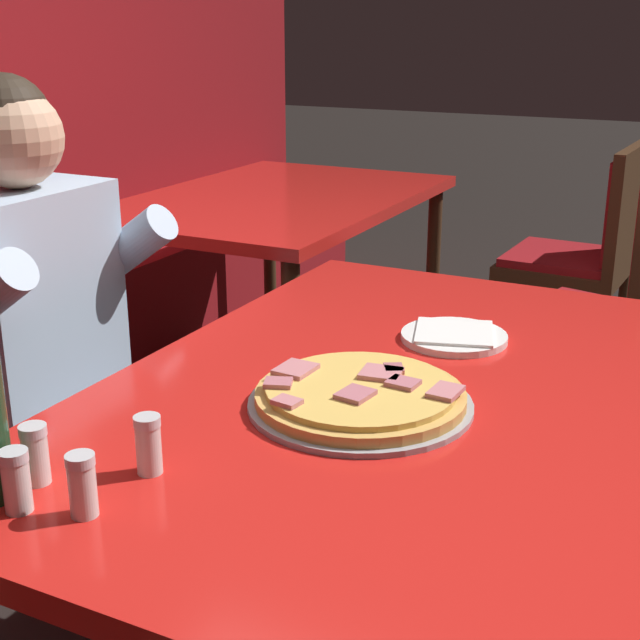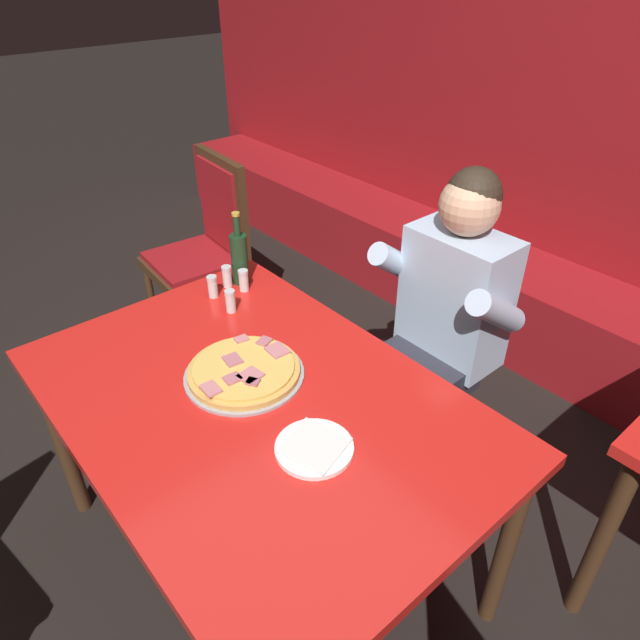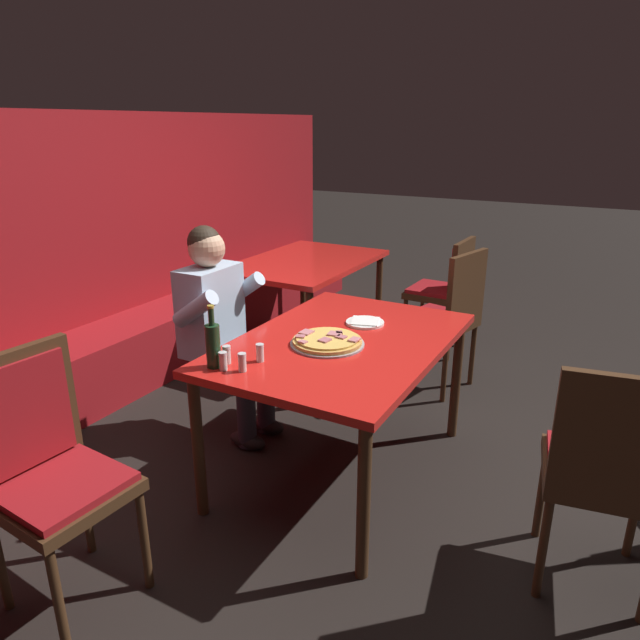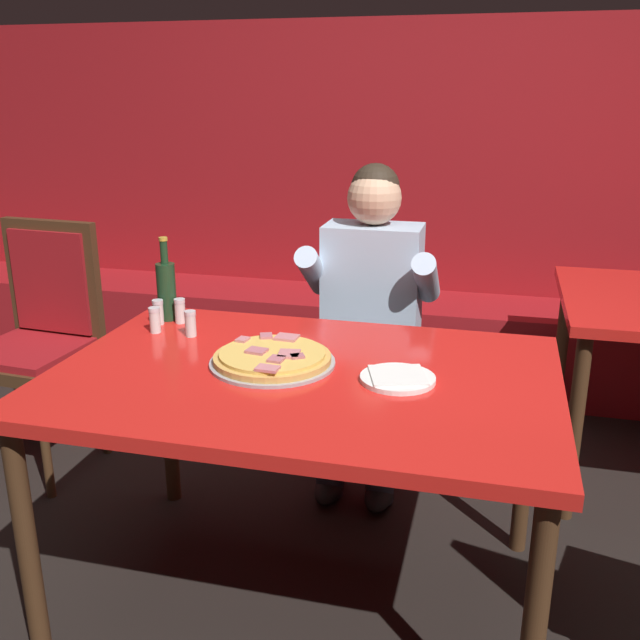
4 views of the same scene
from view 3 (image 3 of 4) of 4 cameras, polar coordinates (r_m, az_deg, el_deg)
ground_plane at (r=3.27m, az=2.12°, el=-14.67°), size 24.00×24.00×0.00m
booth_wall_panel at (r=4.26m, az=-25.01°, el=5.57°), size 6.80×0.16×1.90m
booth_bench at (r=4.23m, az=-21.04°, el=-4.31°), size 6.46×0.48×0.46m
main_dining_table at (r=2.94m, az=2.28°, el=-3.29°), size 1.44×0.98×0.77m
pizza at (r=2.83m, az=0.73°, el=-2.13°), size 0.37×0.37×0.05m
plate_white_paper at (r=3.14m, az=4.45°, el=-0.22°), size 0.21×0.21×0.02m
beer_bottle at (r=2.59m, az=-10.66°, el=-2.39°), size 0.07×0.07×0.29m
shaker_red_pepper_flakes at (r=2.58m, az=-9.66°, el=-4.15°), size 0.04×0.04×0.09m
shaker_parmesan at (r=2.64m, az=-9.30°, el=-3.53°), size 0.04×0.04×0.09m
shaker_black_pepper at (r=2.55m, az=-7.78°, el=-4.30°), size 0.04×0.04×0.09m
shaker_oregano at (r=2.64m, az=-6.02°, el=-3.36°), size 0.04×0.04×0.09m
diner_seated_blue_shirt at (r=3.38m, az=-9.69°, el=-0.40°), size 0.53×0.53×1.27m
dining_chair_far_right at (r=4.76m, az=12.51°, el=3.40°), size 0.46×0.46×0.95m
dining_chair_by_booth at (r=4.04m, az=12.79°, el=0.90°), size 0.53×0.53×1.01m
dining_chair_near_right at (r=2.46m, az=-25.68°, el=-12.73°), size 0.47×0.47×1.03m
dining_chair_near_left at (r=2.48m, az=26.81°, el=-12.77°), size 0.51×0.51×1.01m
background_dining_table at (r=4.64m, az=-1.46°, el=5.05°), size 1.35×0.90×0.77m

